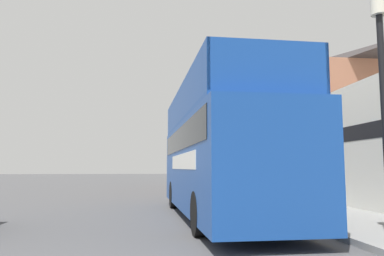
{
  "coord_description": "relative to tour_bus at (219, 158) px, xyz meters",
  "views": [
    {
      "loc": [
        1.22,
        -3.96,
        1.57
      ],
      "look_at": [
        2.71,
        8.83,
        2.94
      ],
      "focal_mm": 35.0,
      "sensor_mm": 36.0,
      "label": 1
    }
  ],
  "objects": [
    {
      "name": "sidewalk",
      "position": [
        3.47,
        10.13,
        -1.82
      ],
      "size": [
        3.13,
        108.0,
        0.14
      ],
      "color": "gray",
      "rests_on": "ground_plane"
    },
    {
      "name": "lamp_post_third",
      "position": [
        2.27,
        12.34,
        1.82
      ],
      "size": [
        0.35,
        0.35,
        5.25
      ],
      "color": "black",
      "rests_on": "sidewalk"
    },
    {
      "name": "lamp_post_nearest",
      "position": [
        2.5,
        -4.85,
        1.83
      ],
      "size": [
        0.35,
        0.35,
        5.26
      ],
      "color": "black",
      "rests_on": "sidewalk"
    },
    {
      "name": "lamp_post_second",
      "position": [
        2.56,
        3.75,
        1.29
      ],
      "size": [
        0.35,
        0.35,
        4.38
      ],
      "color": "black",
      "rests_on": "sidewalk"
    },
    {
      "name": "ground_plane",
      "position": [
        -3.45,
        13.13,
        -1.89
      ],
      "size": [
        144.0,
        144.0,
        0.0
      ],
      "primitive_type": "plane",
      "color": "#4C4C4F"
    },
    {
      "name": "brick_terrace_rear",
      "position": [
        8.04,
        13.93,
        2.51
      ],
      "size": [
        6.0,
        20.0,
        8.82
      ],
      "color": "#9E664C",
      "rests_on": "ground_plane"
    },
    {
      "name": "parked_car_ahead_of_bus",
      "position": [
        0.76,
        7.38,
        -1.22
      ],
      "size": [
        1.84,
        4.59,
        1.43
      ],
      "rotation": [
        0.0,
        0.0,
        -0.0
      ],
      "color": "navy",
      "rests_on": "ground_plane"
    },
    {
      "name": "tour_bus",
      "position": [
        0.0,
        0.0,
        0.0
      ],
      "size": [
        2.83,
        10.3,
        4.12
      ],
      "rotation": [
        0.0,
        0.0,
        0.03
      ],
      "color": "#19479E",
      "rests_on": "ground_plane"
    }
  ]
}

